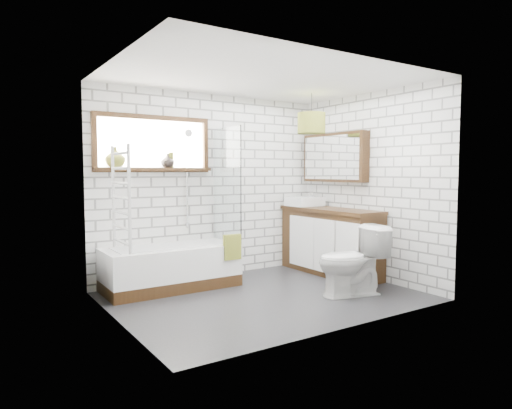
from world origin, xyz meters
TOP-DOWN VIEW (x-y plane):
  - floor at (0.00, 0.00)m, footprint 3.40×2.60m
  - ceiling at (0.00, 0.00)m, footprint 3.40×2.60m
  - wall_back at (0.00, 1.30)m, footprint 3.40×0.01m
  - wall_front at (0.00, -1.30)m, footprint 3.40×0.01m
  - wall_left at (-1.70, 0.00)m, footprint 0.01×2.60m
  - wall_right at (1.70, 0.00)m, footprint 0.01×2.60m
  - window at (-0.85, 1.26)m, footprint 1.52×0.16m
  - towel_radiator at (-1.66, 0.00)m, footprint 0.06×0.52m
  - mirror_cabinet at (1.62, 0.60)m, footprint 0.16×1.20m
  - shower_riser at (-0.40, 1.26)m, footprint 0.02×0.02m
  - bathtub at (-0.77, 0.94)m, footprint 1.63×0.72m
  - shower_screen at (0.02, 0.94)m, footprint 0.02×0.72m
  - towel_green at (-0.11, 0.58)m, footprint 0.23×0.06m
  - towel_beige at (-0.11, 0.58)m, footprint 0.19×0.05m
  - vanity at (1.44, 0.47)m, footprint 0.53×1.64m
  - basin at (1.38, 0.97)m, footprint 0.46×0.40m
  - tap at (1.54, 0.97)m, footprint 0.03×0.03m
  - toilet at (0.87, -0.51)m, footprint 0.65×0.89m
  - vase_olive at (-1.35, 1.23)m, footprint 0.31×0.31m
  - vase_dark at (-0.68, 1.23)m, footprint 0.19×0.19m
  - bottle at (-0.63, 1.23)m, footprint 0.07×0.07m
  - pendant at (1.07, 0.47)m, footprint 0.37×0.37m

SIDE VIEW (x-z plane):
  - floor at x=0.00m, z-range -0.01..0.00m
  - bathtub at x=-0.77m, z-range 0.00..0.53m
  - toilet at x=0.87m, z-range 0.00..0.82m
  - vanity at x=1.44m, z-range 0.00..0.94m
  - towel_green at x=-0.11m, z-range 0.35..0.67m
  - towel_beige at x=-0.11m, z-range 0.38..0.63m
  - basin at x=1.38m, z-range 0.94..1.07m
  - tap at x=1.54m, z-range 0.99..1.14m
  - towel_radiator at x=-1.66m, z-range 0.70..1.70m
  - wall_back at x=0.00m, z-range 0.00..2.50m
  - wall_front at x=0.00m, z-range 0.00..2.50m
  - wall_left at x=-1.70m, z-range 0.00..2.50m
  - wall_right at x=1.70m, z-range 0.00..2.50m
  - shower_screen at x=0.02m, z-range 0.53..2.03m
  - shower_riser at x=-0.40m, z-range 0.70..2.00m
  - vase_dark at x=-0.68m, z-range 1.48..1.66m
  - bottle at x=-0.63m, z-range 1.48..1.68m
  - vase_olive at x=-1.35m, z-range 1.48..1.73m
  - mirror_cabinet at x=1.62m, z-range 1.30..2.00m
  - window at x=-0.85m, z-range 1.46..2.14m
  - pendant at x=1.07m, z-range 1.96..2.24m
  - ceiling at x=0.00m, z-range 2.50..2.51m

